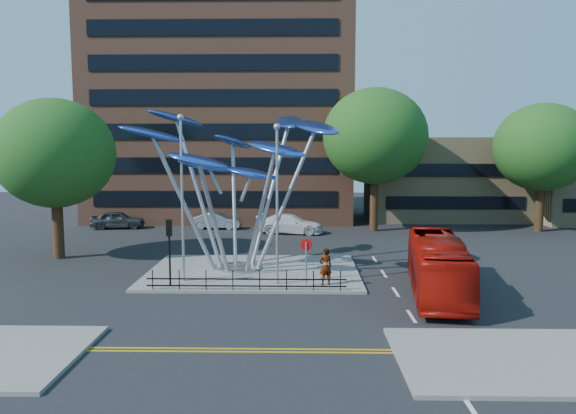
{
  "coord_description": "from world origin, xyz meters",
  "views": [
    {
      "loc": [
        1.64,
        -25.62,
        7.42
      ],
      "look_at": [
        1.04,
        4.0,
        4.07
      ],
      "focal_mm": 35.0,
      "sensor_mm": 36.0,
      "label": 1
    }
  ],
  "objects_px": {
    "tree_right": "(375,136)",
    "street_lamp_right": "(277,189)",
    "tree_left": "(55,154)",
    "parked_car_mid": "(217,221)",
    "no_entry_sign_island": "(306,254)",
    "parked_car_right": "(290,224)",
    "street_lamp_left": "(182,183)",
    "leaf_sculpture": "(235,153)",
    "tree_far": "(542,147)",
    "red_bus": "(438,266)",
    "pedestrian": "(325,267)",
    "traffic_light_island": "(169,238)",
    "parked_car_left": "(118,220)"
  },
  "relations": [
    {
      "from": "tree_left",
      "to": "parked_car_mid",
      "type": "relative_size",
      "value": 2.43
    },
    {
      "from": "street_lamp_left",
      "to": "parked_car_right",
      "type": "distance_m",
      "value": 18.36
    },
    {
      "from": "no_entry_sign_island",
      "to": "red_bus",
      "type": "height_order",
      "value": "red_bus"
    },
    {
      "from": "street_lamp_left",
      "to": "red_bus",
      "type": "bearing_deg",
      "value": -7.63
    },
    {
      "from": "tree_left",
      "to": "parked_car_left",
      "type": "height_order",
      "value": "tree_left"
    },
    {
      "from": "pedestrian",
      "to": "leaf_sculpture",
      "type": "bearing_deg",
      "value": -54.63
    },
    {
      "from": "street_lamp_left",
      "to": "tree_far",
      "type": "bearing_deg",
      "value": 34.92
    },
    {
      "from": "tree_far",
      "to": "parked_car_right",
      "type": "bearing_deg",
      "value": -175.77
    },
    {
      "from": "tree_right",
      "to": "street_lamp_right",
      "type": "relative_size",
      "value": 1.46
    },
    {
      "from": "tree_right",
      "to": "leaf_sculpture",
      "type": "relative_size",
      "value": 0.95
    },
    {
      "from": "street_lamp_left",
      "to": "parked_car_right",
      "type": "xyz_separation_m",
      "value": [
        5.4,
        16.94,
        -4.57
      ]
    },
    {
      "from": "leaf_sculpture",
      "to": "street_lamp_right",
      "type": "distance_m",
      "value": 4.83
    },
    {
      "from": "tree_right",
      "to": "traffic_light_island",
      "type": "xyz_separation_m",
      "value": [
        -13.0,
        -19.5,
        -5.42
      ]
    },
    {
      "from": "leaf_sculpture",
      "to": "red_bus",
      "type": "distance_m",
      "value": 12.87
    },
    {
      "from": "tree_far",
      "to": "street_lamp_left",
      "type": "distance_m",
      "value": 32.37
    },
    {
      "from": "no_entry_sign_island",
      "to": "parked_car_right",
      "type": "distance_m",
      "value": 17.99
    },
    {
      "from": "street_lamp_right",
      "to": "red_bus",
      "type": "distance_m",
      "value": 8.89
    },
    {
      "from": "traffic_light_island",
      "to": "no_entry_sign_island",
      "type": "bearing_deg",
      "value": 0.13
    },
    {
      "from": "street_lamp_left",
      "to": "parked_car_mid",
      "type": "bearing_deg",
      "value": 93.14
    },
    {
      "from": "tree_left",
      "to": "street_lamp_left",
      "type": "relative_size",
      "value": 1.17
    },
    {
      "from": "street_lamp_left",
      "to": "parked_car_right",
      "type": "bearing_deg",
      "value": 72.31
    },
    {
      "from": "leaf_sculpture",
      "to": "no_entry_sign_island",
      "type": "bearing_deg",
      "value": -45.67
    },
    {
      "from": "street_lamp_right",
      "to": "traffic_light_island",
      "type": "bearing_deg",
      "value": -174.81
    },
    {
      "from": "parked_car_right",
      "to": "street_lamp_left",
      "type": "bearing_deg",
      "value": 171.2
    },
    {
      "from": "tree_right",
      "to": "no_entry_sign_island",
      "type": "relative_size",
      "value": 4.94
    },
    {
      "from": "leaf_sculpture",
      "to": "parked_car_right",
      "type": "bearing_deg",
      "value": 77.81
    },
    {
      "from": "street_lamp_left",
      "to": "pedestrian",
      "type": "relative_size",
      "value": 4.58
    },
    {
      "from": "tree_left",
      "to": "street_lamp_right",
      "type": "xyz_separation_m",
      "value": [
        14.5,
        -7.0,
        -1.7
      ]
    },
    {
      "from": "no_entry_sign_island",
      "to": "parked_car_left",
      "type": "bearing_deg",
      "value": 128.72
    },
    {
      "from": "tree_right",
      "to": "tree_left",
      "type": "xyz_separation_m",
      "value": [
        -22.0,
        -12.0,
        -1.24
      ]
    },
    {
      "from": "street_lamp_right",
      "to": "red_bus",
      "type": "relative_size",
      "value": 0.81
    },
    {
      "from": "traffic_light_island",
      "to": "parked_car_mid",
      "type": "height_order",
      "value": "traffic_light_island"
    },
    {
      "from": "street_lamp_right",
      "to": "parked_car_right",
      "type": "xyz_separation_m",
      "value": [
        0.4,
        17.44,
        -4.3
      ]
    },
    {
      "from": "tree_left",
      "to": "parked_car_mid",
      "type": "distance_m",
      "value": 16.56
    },
    {
      "from": "street_lamp_left",
      "to": "street_lamp_right",
      "type": "distance_m",
      "value": 5.03
    },
    {
      "from": "no_entry_sign_island",
      "to": "parked_car_mid",
      "type": "bearing_deg",
      "value": 110.37
    },
    {
      "from": "street_lamp_left",
      "to": "red_bus",
      "type": "distance_m",
      "value": 13.69
    },
    {
      "from": "tree_right",
      "to": "traffic_light_island",
      "type": "relative_size",
      "value": 3.54
    },
    {
      "from": "red_bus",
      "to": "tree_far",
      "type": "bearing_deg",
      "value": 64.58
    },
    {
      "from": "traffic_light_island",
      "to": "leaf_sculpture",
      "type": "bearing_deg",
      "value": 54.96
    },
    {
      "from": "no_entry_sign_island",
      "to": "parked_car_mid",
      "type": "distance_m",
      "value": 21.75
    },
    {
      "from": "tree_left",
      "to": "traffic_light_island",
      "type": "bearing_deg",
      "value": -39.81
    },
    {
      "from": "tree_right",
      "to": "leaf_sculpture",
      "type": "xyz_separation_m",
      "value": [
        -10.07,
        -15.32,
        -1.16
      ]
    },
    {
      "from": "traffic_light_island",
      "to": "pedestrian",
      "type": "relative_size",
      "value": 1.78
    },
    {
      "from": "tree_far",
      "to": "pedestrian",
      "type": "relative_size",
      "value": 5.63
    },
    {
      "from": "street_lamp_right",
      "to": "pedestrian",
      "type": "relative_size",
      "value": 4.32
    },
    {
      "from": "tree_right",
      "to": "street_lamp_right",
      "type": "bearing_deg",
      "value": -111.54
    },
    {
      "from": "pedestrian",
      "to": "street_lamp_left",
      "type": "bearing_deg",
      "value": -22.51
    },
    {
      "from": "tree_right",
      "to": "pedestrian",
      "type": "bearing_deg",
      "value": -104.6
    },
    {
      "from": "traffic_light_island",
      "to": "parked_car_right",
      "type": "xyz_separation_m",
      "value": [
        5.9,
        17.94,
        -1.82
      ]
    }
  ]
}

